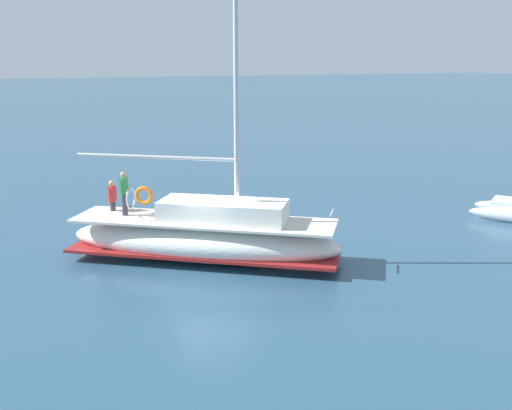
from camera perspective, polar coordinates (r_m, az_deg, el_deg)
name	(u,v)px	position (r m, az deg, el deg)	size (l,w,h in m)	color
ground_plane	(212,262)	(21.75, -4.05, -5.26)	(400.00, 400.00, 0.00)	#284C66
main_sailboat	(206,235)	(21.69, -4.63, -2.79)	(7.65, 9.14, 13.71)	white
mooring_buoy	(131,219)	(27.10, -11.39, -1.26)	(0.70, 0.70, 0.95)	silver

